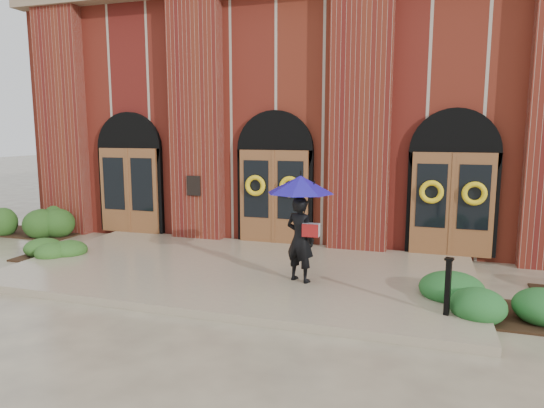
% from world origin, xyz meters
% --- Properties ---
extents(ground, '(90.00, 90.00, 0.00)m').
position_xyz_m(ground, '(0.00, 0.00, 0.00)').
color(ground, tan).
rests_on(ground, ground).
extents(landing, '(10.00, 5.30, 0.15)m').
position_xyz_m(landing, '(0.00, 0.15, 0.07)').
color(landing, gray).
rests_on(landing, ground).
extents(church_building, '(16.20, 12.53, 7.00)m').
position_xyz_m(church_building, '(0.00, 8.78, 3.50)').
color(church_building, maroon).
rests_on(church_building, ground).
extents(man_with_umbrella, '(1.73, 1.73, 2.14)m').
position_xyz_m(man_with_umbrella, '(1.54, -0.40, 1.65)').
color(man_with_umbrella, black).
rests_on(man_with_umbrella, landing).
extents(metal_post, '(0.16, 0.16, 0.97)m').
position_xyz_m(metal_post, '(4.30, -1.44, 0.66)').
color(metal_post, black).
rests_on(metal_post, landing).
extents(hedge_wall_left, '(3.20, 1.28, 0.82)m').
position_xyz_m(hedge_wall_left, '(-7.91, 2.20, 0.41)').
color(hedge_wall_left, '#234617').
rests_on(hedge_wall_left, ground).
extents(hedge_front_left, '(1.25, 1.07, 0.44)m').
position_xyz_m(hedge_front_left, '(-5.10, 0.00, 0.22)').
color(hedge_front_left, '#28511B').
rests_on(hedge_front_left, ground).
extents(hedge_front_right, '(1.56, 1.34, 0.55)m').
position_xyz_m(hedge_front_right, '(5.10, -0.75, 0.28)').
color(hedge_front_right, '#1D5220').
rests_on(hedge_front_right, ground).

